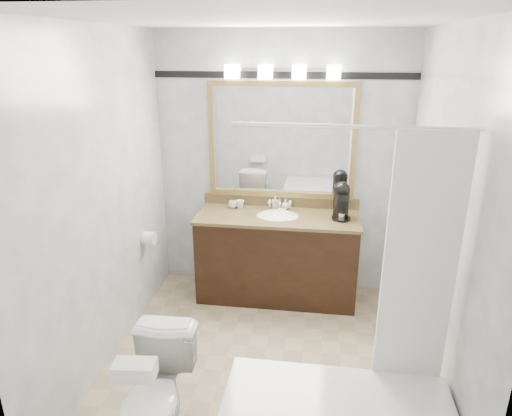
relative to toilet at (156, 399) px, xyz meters
name	(u,v)px	position (x,y,z in m)	size (l,w,h in m)	color
room	(265,212)	(0.54, 0.89, 0.90)	(2.42, 2.62, 2.52)	tan
vanity	(277,255)	(0.54, 1.91, 0.09)	(1.53, 0.58, 0.97)	black
mirror	(281,141)	(0.54, 2.17, 1.15)	(1.40, 0.04, 1.10)	#A8864C
vanity_light_bar	(282,72)	(0.54, 2.12, 1.78)	(1.02, 0.14, 0.12)	silver
accent_stripe	(283,75)	(0.54, 2.18, 1.75)	(2.40, 0.01, 0.06)	black
tp_roll	(149,238)	(-0.60, 1.55, 0.35)	(0.12, 0.12, 0.11)	white
toilet	(156,399)	(0.00, 0.00, 0.00)	(0.40, 0.69, 0.71)	white
tissue_box	(135,370)	(0.00, -0.23, 0.40)	(0.22, 0.12, 0.09)	white
coffee_maker	(342,200)	(1.12, 1.94, 0.67)	(0.18, 0.22, 0.34)	black
cup_left	(233,204)	(0.09, 2.06, 0.53)	(0.09, 0.09, 0.07)	white
cup_right	(240,204)	(0.15, 2.07, 0.53)	(0.08, 0.08, 0.08)	white
soap_bottle_a	(275,202)	(0.49, 2.12, 0.55)	(0.05, 0.05, 0.12)	white
soap_bottle_b	(285,204)	(0.60, 2.10, 0.54)	(0.07, 0.07, 0.10)	white
soap_bar	(282,210)	(0.57, 2.02, 0.51)	(0.07, 0.05, 0.02)	beige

